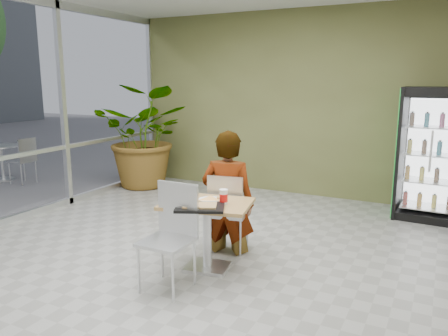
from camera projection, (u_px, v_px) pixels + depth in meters
The scene contains 12 objects.
ground at pixel (187, 263), 4.91m from camera, with size 7.00×7.00×0.00m, color gray.
room_envelope at pixel (185, 120), 4.59m from camera, with size 6.00×7.00×3.20m, color silver, non-canonical shape.
dining_table at pixel (207, 222), 4.65m from camera, with size 1.03×0.82×0.75m.
chair_far at pixel (227, 207), 5.11m from camera, with size 0.49×0.49×0.95m.
chair_near at pixel (172, 227), 4.27m from camera, with size 0.46×0.46×1.03m.
seated_woman at pixel (228, 204), 5.15m from camera, with size 0.65×0.42×1.75m, color black.
pizza_plate at pixel (210, 199), 4.69m from camera, with size 0.34×0.28×0.03m.
soda_cup at pixel (224, 197), 4.52m from camera, with size 0.09×0.09×0.16m.
napkin_stack at pixel (173, 201), 4.62m from camera, with size 0.14×0.14×0.02m, color silver.
cafeteria_tray at pixel (200, 207), 4.37m from camera, with size 0.48×0.35×0.03m, color black.
beverage_fridge at pixel (431, 154), 6.30m from camera, with size 0.91×0.71×1.92m.
potted_plant at pixel (146, 136), 8.23m from camera, with size 1.74×1.50×1.93m, color #255D27.
Camera 1 is at (2.45, -3.91, 2.03)m, focal length 35.00 mm.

